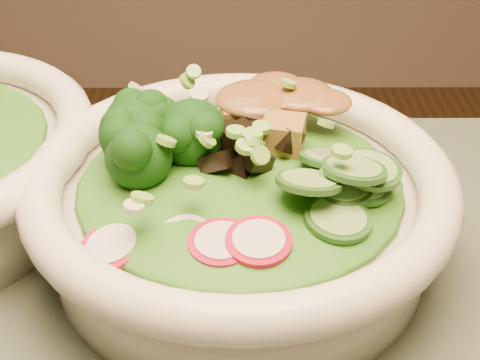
{
  "coord_description": "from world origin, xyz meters",
  "views": [
    {
      "loc": [
        -0.16,
        -0.2,
        1.08
      ],
      "look_at": [
        -0.16,
        0.19,
        0.82
      ],
      "focal_mm": 50.0,
      "sensor_mm": 36.0,
      "label": 1
    }
  ],
  "objects": [
    {
      "name": "broccoli_florets",
      "position": [
        -0.22,
        0.21,
        0.84
      ],
      "size": [
        0.11,
        0.1,
        0.05
      ],
      "primitive_type": null,
      "rotation": [
        0.0,
        0.0,
        -0.32
      ],
      "color": "black",
      "rests_on": "salad_bowl"
    },
    {
      "name": "lettuce_bed",
      "position": [
        -0.16,
        0.19,
        0.82
      ],
      "size": [
        0.23,
        0.23,
        0.03
      ],
      "primitive_type": "ellipsoid",
      "color": "#275512",
      "rests_on": "salad_bowl"
    },
    {
      "name": "peanut_sauce",
      "position": [
        -0.13,
        0.26,
        0.85
      ],
      "size": [
        0.08,
        0.06,
        0.02
      ],
      "primitive_type": "ellipsoid",
      "color": "brown",
      "rests_on": "tofu_cubes"
    },
    {
      "name": "mushroom_heap",
      "position": [
        -0.15,
        0.2,
        0.83
      ],
      "size": [
        0.1,
        0.1,
        0.05
      ],
      "primitive_type": null,
      "rotation": [
        0.0,
        0.0,
        -0.32
      ],
      "color": "black",
      "rests_on": "salad_bowl"
    },
    {
      "name": "scallion_garnish",
      "position": [
        -0.16,
        0.19,
        0.84
      ],
      "size": [
        0.22,
        0.22,
        0.03
      ],
      "primitive_type": null,
      "color": "#76B640",
      "rests_on": "salad_bowl"
    },
    {
      "name": "tofu_cubes",
      "position": [
        -0.13,
        0.26,
        0.83
      ],
      "size": [
        0.12,
        0.1,
        0.04
      ],
      "primitive_type": null,
      "rotation": [
        0.0,
        0.0,
        -0.32
      ],
      "color": "olive",
      "rests_on": "salad_bowl"
    },
    {
      "name": "cucumber_slices",
      "position": [
        -0.09,
        0.16,
        0.83
      ],
      "size": [
        0.1,
        0.1,
        0.04
      ],
      "primitive_type": null,
      "rotation": [
        0.0,
        0.0,
        -0.32
      ],
      "color": "#84B665",
      "rests_on": "salad_bowl"
    },
    {
      "name": "salad_bowl",
      "position": [
        -0.16,
        0.19,
        0.79
      ],
      "size": [
        0.3,
        0.3,
        0.08
      ],
      "rotation": [
        0.0,
        0.0,
        -0.32
      ],
      "color": "silver",
      "rests_on": "dining_table"
    },
    {
      "name": "radish_slices",
      "position": [
        -0.18,
        0.12,
        0.82
      ],
      "size": [
        0.13,
        0.08,
        0.02
      ],
      "primitive_type": null,
      "rotation": [
        0.0,
        0.0,
        -0.32
      ],
      "color": "#A40C29",
      "rests_on": "salad_bowl"
    }
  ]
}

